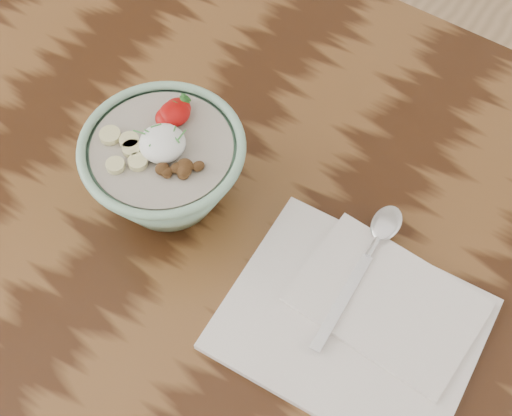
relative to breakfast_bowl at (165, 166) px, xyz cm
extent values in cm
cube|color=#341B0D|center=(19.95, -0.48, -8.20)|extent=(160.00, 90.00, 4.00)
cylinder|color=#4C2D19|center=(-52.05, 36.52, -45.70)|extent=(7.00, 7.00, 71.00)
cylinder|color=#88B798|center=(0.01, -0.05, -5.62)|extent=(8.03, 8.03, 1.15)
torus|color=#88B798|center=(0.01, -0.05, 3.74)|extent=(18.26, 18.26, 1.05)
cylinder|color=#B0A392|center=(0.01, -0.05, 3.17)|extent=(15.48, 15.48, 0.96)
ellipsoid|color=white|center=(0.28, -0.07, 4.61)|extent=(5.00, 5.00, 2.75)
ellipsoid|color=#A10807|center=(-1.25, 4.49, 4.48)|extent=(3.03, 3.33, 1.67)
cone|color=#286623|center=(-1.25, 5.85, 4.78)|extent=(1.40, 1.03, 1.52)
ellipsoid|color=#A10807|center=(-1.46, 3.22, 4.42)|extent=(2.79, 3.07, 1.54)
cone|color=#286623|center=(-1.46, 4.48, 4.72)|extent=(1.40, 1.03, 1.52)
ellipsoid|color=#A10807|center=(-1.10, 3.91, 4.58)|extent=(3.37, 3.71, 1.86)
cone|color=#286623|center=(-1.10, 5.43, 4.88)|extent=(1.40, 1.03, 1.52)
cylinder|color=beige|center=(-2.41, -4.77, 4.05)|extent=(2.01, 2.01, 0.70)
cylinder|color=beige|center=(-0.71, -3.14, 4.05)|extent=(2.08, 2.08, 0.70)
cylinder|color=beige|center=(-2.30, -2.16, 4.05)|extent=(2.07, 2.07, 0.70)
cylinder|color=beige|center=(-3.18, -1.48, 4.05)|extent=(2.16, 2.16, 0.70)
cylinder|color=beige|center=(-5.38, -2.03, 4.05)|extent=(2.33, 2.33, 0.70)
ellipsoid|color=#4D2F16|center=(4.07, -1.43, 4.24)|extent=(2.07, 2.09, 1.19)
ellipsoid|color=#4D2F16|center=(2.72, -2.52, 4.14)|extent=(1.54, 1.72, 1.04)
ellipsoid|color=#4D2F16|center=(4.33, -1.90, 4.07)|extent=(1.54, 1.49, 0.75)
ellipsoid|color=#4D2F16|center=(3.34, -1.51, 4.23)|extent=(1.95, 2.08, 1.09)
ellipsoid|color=#4D2F16|center=(2.77, -2.69, 4.06)|extent=(1.48, 1.39, 0.60)
ellipsoid|color=#4D2F16|center=(3.84, -0.93, 4.28)|extent=(2.05, 2.00, 1.29)
ellipsoid|color=#4D2F16|center=(2.05, -2.47, 4.20)|extent=(1.87, 1.95, 1.19)
ellipsoid|color=#4D2F16|center=(4.97, -0.11, 4.14)|extent=(1.66, 1.77, 1.11)
cylinder|color=#418F3C|center=(-1.14, 0.86, 5.65)|extent=(0.84, 1.06, 0.22)
cylinder|color=#418F3C|center=(-2.08, -0.80, 5.65)|extent=(1.38, 0.47, 0.23)
cylinder|color=#418F3C|center=(0.80, 0.00, 5.65)|extent=(0.36, 1.00, 0.21)
cylinder|color=#418F3C|center=(-1.09, -0.23, 5.65)|extent=(1.42, 0.20, 0.23)
cylinder|color=#418F3C|center=(0.71, -0.63, 5.65)|extent=(1.10, 1.41, 0.24)
cylinder|color=#418F3C|center=(-0.14, -0.86, 5.65)|extent=(0.36, 1.69, 0.24)
cylinder|color=#418F3C|center=(1.87, 1.34, 5.65)|extent=(0.31, 1.65, 0.24)
cylinder|color=#418F3C|center=(1.82, 0.58, 5.65)|extent=(0.98, 0.51, 0.21)
cylinder|color=#418F3C|center=(0.88, 0.30, 5.65)|extent=(1.01, 0.93, 0.22)
cylinder|color=#418F3C|center=(0.95, 1.16, 5.65)|extent=(0.79, 1.62, 0.24)
cube|color=white|center=(26.00, -2.56, -5.69)|extent=(27.36, 22.62, 1.01)
cube|color=white|center=(28.01, 1.47, -4.89)|extent=(19.74, 13.99, 0.60)
cube|color=silver|center=(24.07, -1.44, -4.39)|extent=(1.86, 12.60, 0.38)
cylinder|color=silver|center=(23.66, 6.47, -4.20)|extent=(0.94, 3.31, 0.76)
ellipsoid|color=silver|center=(23.49, 9.60, -4.07)|extent=(3.60, 5.18, 1.04)
camera|label=1|loc=(33.37, -32.08, 65.62)|focal=50.00mm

